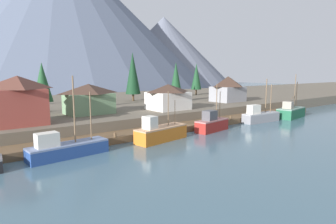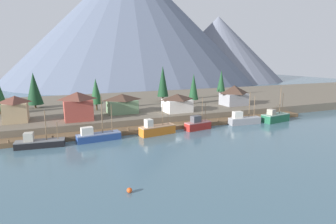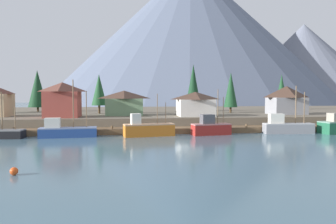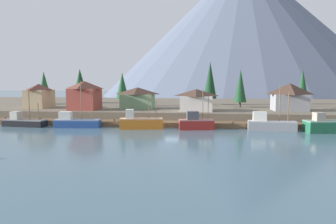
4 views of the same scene
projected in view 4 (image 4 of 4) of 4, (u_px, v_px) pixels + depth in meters
ground_plane at (180, 118)px, 81.52m from camera, size 400.00×400.00×1.00m
dock at (173, 124)px, 63.62m from camera, size 80.00×4.00×1.60m
shoreline_bank at (183, 108)px, 93.20m from camera, size 400.00×56.00×2.50m
mountain_west_peak at (243, 27)px, 204.92m from camera, size 184.28×184.28×89.57m
fishing_boat_black at (24, 122)px, 63.40m from camera, size 9.30×3.35×7.36m
fishing_boat_blue at (76, 122)px, 62.09m from camera, size 9.27×3.23×9.37m
fishing_boat_orange at (140, 123)px, 60.21m from camera, size 8.66×3.84×7.06m
fishing_boat_red at (196, 123)px, 59.27m from camera, size 6.94×3.25×7.83m
fishing_boat_grey at (270, 124)px, 57.93m from camera, size 8.86×2.80×8.50m
fishing_boat_green at (327, 126)px, 55.93m from camera, size 8.47×4.33×9.39m
house_grey at (290, 97)px, 70.90m from camera, size 7.76×6.23×6.29m
house_green at (138, 98)px, 75.96m from camera, size 8.09×5.91×5.25m
house_tan at (39, 96)px, 78.61m from camera, size 5.44×7.10×6.08m
house_white at (196, 100)px, 70.32m from camera, size 7.53×6.38×4.97m
house_red at (85, 95)px, 73.05m from camera, size 6.77×6.57×6.80m
conifer_near_left at (44, 86)px, 90.10m from camera, size 4.02×4.02×9.59m
conifer_near_right at (80, 84)px, 95.70m from camera, size 4.75×4.75×10.59m
conifer_mid_left at (240, 86)px, 79.71m from camera, size 3.29×3.29×9.81m
conifer_mid_right at (210, 80)px, 88.26m from camera, size 3.81×3.81×12.27m
conifer_back_left at (122, 86)px, 83.38m from camera, size 3.48×3.48×9.07m
conifer_back_right at (302, 84)px, 90.48m from camera, size 3.33×3.33×10.14m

